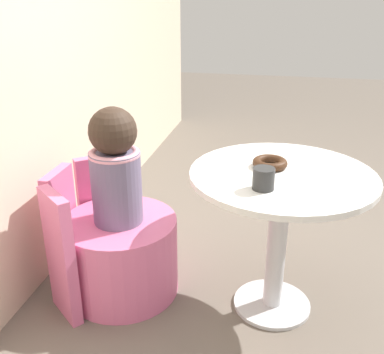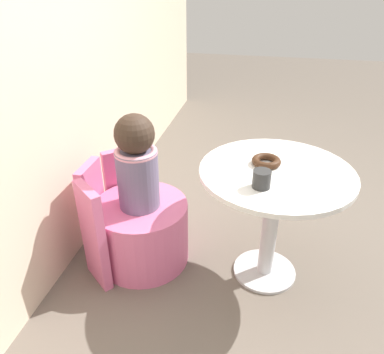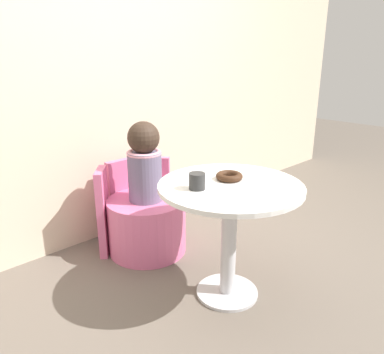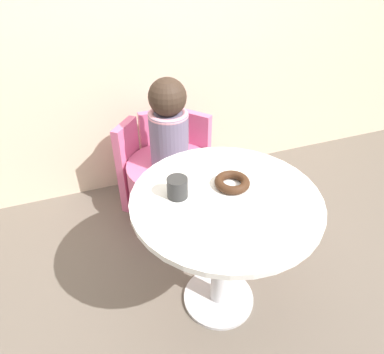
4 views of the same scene
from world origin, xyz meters
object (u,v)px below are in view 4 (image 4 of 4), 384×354
cup (177,188)px  round_table (224,224)px  child_figure (169,125)px  donut (232,182)px  tub_chair (171,189)px

cup → round_table: bearing=-21.2°
child_figure → round_table: bearing=-88.2°
donut → round_table: bearing=-132.9°
round_table → child_figure: 0.73m
round_table → tub_chair: size_ratio=1.44×
donut → cup: bearing=176.6°
round_table → tub_chair: 0.79m
round_table → cup: 0.27m
donut → cup: size_ratio=1.75×
tub_chair → child_figure: child_figure is taller
round_table → cup: cup is taller
tub_chair → cup: bearing=-103.6°
cup → child_figure: bearing=76.4°
child_figure → cup: bearing=-103.6°
tub_chair → child_figure: bearing=92.7°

